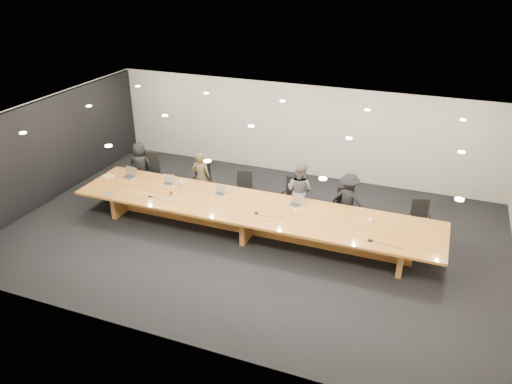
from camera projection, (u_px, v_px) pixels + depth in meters
ground at (252, 233)px, 12.31m from camera, size 12.00×12.00×0.00m
back_wall at (300, 130)px, 15.06m from camera, size 12.00×0.02×2.80m
left_wall_panel at (50, 150)px, 13.65m from camera, size 0.08×7.84×2.74m
conference_table at (252, 215)px, 12.09m from camera, size 9.00×1.80×0.75m
chair_far_left at (148, 173)px, 14.21m from camera, size 0.65×0.65×1.17m
chair_left at (201, 182)px, 13.74m from camera, size 0.64×0.64×1.09m
chair_mid_left at (243, 190)px, 13.41m from camera, size 0.59×0.59×1.00m
chair_mid_right at (290, 196)px, 13.04m from camera, size 0.58×0.58×0.99m
chair_right at (343, 209)px, 12.41m from camera, size 0.51×0.51×1.00m
chair_far_right at (421, 220)px, 11.91m from camera, size 0.64×0.64×0.99m
person_a at (140, 166)px, 14.35m from camera, size 0.77×0.58×1.41m
person_b at (201, 177)px, 13.65m from camera, size 0.56×0.41×1.42m
person_c at (300, 191)px, 12.76m from camera, size 0.87×0.76×1.51m
person_d at (348, 200)px, 12.38m from camera, size 1.00×0.69×1.42m
laptop_a at (128, 173)px, 13.45m from camera, size 0.38×0.30×0.27m
laptop_b at (167, 180)px, 13.08m from camera, size 0.32×0.24×0.24m
laptop_c at (219, 190)px, 12.52m from camera, size 0.32×0.25×0.23m
laptop_d at (295, 201)px, 11.96m from camera, size 0.39×0.35×0.25m
water_bottle at (182, 185)px, 12.81m from camera, size 0.09×0.09×0.23m
amber_mug at (171, 193)px, 12.55m from camera, size 0.09×0.09×0.09m
paper_cup_near at (296, 211)px, 11.68m from camera, size 0.09×0.09×0.08m
paper_cup_far at (370, 221)px, 11.24m from camera, size 0.10×0.10×0.10m
notepad at (109, 176)px, 13.58m from camera, size 0.32×0.29×0.02m
lime_gadget at (109, 176)px, 13.56m from camera, size 0.15×0.09×0.02m
av_box at (108, 194)px, 12.54m from camera, size 0.25×0.21×0.03m
mic_left at (150, 196)px, 12.45m from camera, size 0.15×0.15×0.03m
mic_center at (256, 213)px, 11.67m from camera, size 0.14×0.14×0.03m
mic_right at (370, 240)px, 10.56m from camera, size 0.17×0.17×0.03m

